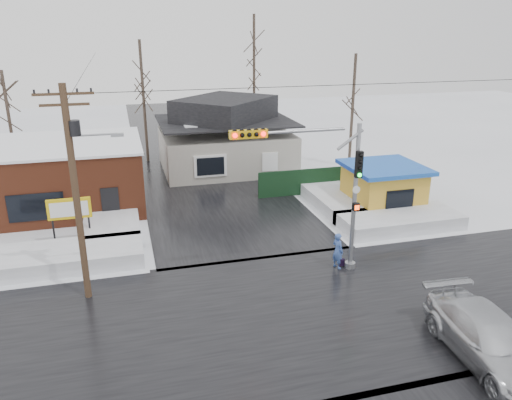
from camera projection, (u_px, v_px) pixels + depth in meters
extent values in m
plane|color=white|center=(292.00, 313.00, 20.23)|extent=(120.00, 120.00, 0.00)
cube|color=black|center=(292.00, 312.00, 20.23)|extent=(10.00, 120.00, 0.02)
cube|color=black|center=(292.00, 312.00, 20.23)|extent=(120.00, 10.00, 0.02)
cube|color=white|center=(69.00, 257.00, 24.22)|extent=(7.00, 3.00, 0.80)
cube|color=white|center=(399.00, 220.00, 28.72)|extent=(7.00, 3.00, 0.80)
cube|color=white|center=(112.00, 217.00, 29.27)|extent=(3.00, 8.00, 0.80)
cube|color=white|center=(332.00, 196.00, 32.77)|extent=(3.00, 8.00, 0.80)
cylinder|color=gray|center=(354.00, 199.00, 22.80)|extent=(0.20, 0.20, 7.00)
cylinder|color=gray|center=(350.00, 265.00, 23.91)|extent=(0.50, 0.50, 0.30)
cylinder|color=gray|center=(294.00, 131.00, 20.97)|extent=(4.60, 0.14, 0.14)
cube|color=gold|center=(248.00, 134.00, 20.47)|extent=(1.60, 0.28, 0.35)
sphere|color=#FF0C0C|center=(235.00, 136.00, 20.17)|extent=(0.20, 0.20, 0.20)
sphere|color=#FF0C0C|center=(264.00, 134.00, 20.47)|extent=(0.20, 0.20, 0.20)
cube|color=black|center=(359.00, 164.00, 22.06)|extent=(0.30, 0.22, 1.20)
sphere|color=#0CE533|center=(360.00, 175.00, 22.08)|extent=(0.18, 0.18, 0.18)
cube|color=black|center=(356.00, 207.00, 22.72)|extent=(0.30, 0.20, 0.35)
cylinder|color=#382619|center=(76.00, 198.00, 19.93)|extent=(0.28, 0.28, 9.00)
cube|color=#382619|center=(63.00, 94.00, 18.58)|extent=(2.20, 0.10, 0.10)
cube|color=#382619|center=(65.00, 105.00, 18.71)|extent=(1.80, 0.10, 0.10)
cylinder|color=black|center=(74.00, 128.00, 19.07)|extent=(0.44, 0.44, 0.60)
cylinder|color=gray|center=(93.00, 135.00, 19.33)|extent=(1.80, 0.08, 0.08)
cube|color=gray|center=(117.00, 135.00, 19.57)|extent=(0.50, 0.22, 0.12)
cube|color=brown|center=(44.00, 177.00, 31.39)|extent=(12.00, 8.00, 4.00)
cube|color=white|center=(39.00, 145.00, 30.71)|extent=(12.20, 8.20, 0.15)
cube|color=black|center=(36.00, 207.00, 27.93)|extent=(3.00, 0.08, 1.60)
cube|color=black|center=(111.00, 206.00, 29.02)|extent=(1.00, 0.08, 2.20)
cylinder|color=black|center=(54.00, 230.00, 26.11)|extent=(0.10, 0.10, 1.80)
cylinder|color=black|center=(90.00, 226.00, 26.56)|extent=(0.10, 0.10, 1.80)
cube|color=gold|center=(69.00, 209.00, 25.97)|extent=(2.20, 0.18, 1.10)
cube|color=white|center=(69.00, 209.00, 25.87)|extent=(1.90, 0.02, 0.80)
cube|color=#AAA599|center=(226.00, 150.00, 40.26)|extent=(10.00, 8.00, 3.00)
cube|color=black|center=(225.00, 121.00, 39.47)|extent=(10.40, 8.40, 0.12)
pyramid|color=black|center=(225.00, 109.00, 39.15)|extent=(9.00, 7.00, 1.80)
cube|color=brown|center=(261.00, 105.00, 40.85)|extent=(0.70, 0.70, 1.40)
cube|color=white|center=(210.00, 166.00, 36.11)|extent=(2.40, 0.12, 1.60)
cube|color=gold|center=(383.00, 189.00, 31.28)|extent=(4.00, 4.00, 2.60)
cube|color=#1730B3|center=(385.00, 167.00, 30.80)|extent=(4.60, 4.60, 0.25)
cube|color=black|center=(400.00, 200.00, 29.43)|extent=(1.80, 0.06, 1.20)
cube|color=black|center=(314.00, 181.00, 34.30)|extent=(8.00, 0.12, 1.80)
cylinder|color=#332821|center=(144.00, 103.00, 41.25)|extent=(0.24, 0.24, 10.00)
cylinder|color=#332821|center=(254.00, 84.00, 45.24)|extent=(0.24, 0.24, 12.00)
cylinder|color=#332821|center=(352.00, 112.00, 39.95)|extent=(0.24, 0.24, 9.00)
cylinder|color=#332821|center=(10.00, 125.00, 37.26)|extent=(0.24, 0.24, 8.00)
imported|color=#3E5EAD|center=(338.00, 251.00, 23.68)|extent=(0.61, 0.75, 1.78)
imported|color=silver|center=(489.00, 339.00, 17.11)|extent=(2.72, 5.92, 1.68)
cube|color=black|center=(341.00, 263.00, 24.10)|extent=(0.29, 0.15, 0.35)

